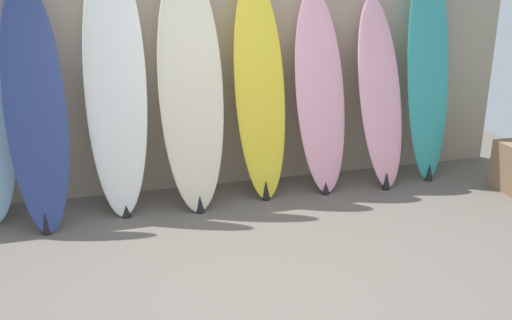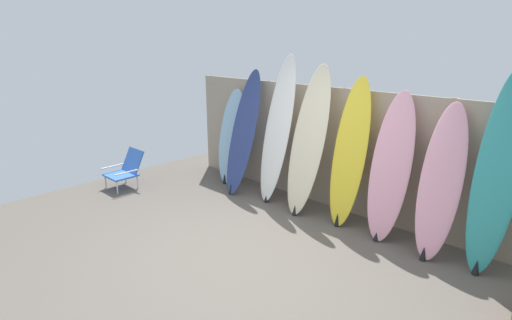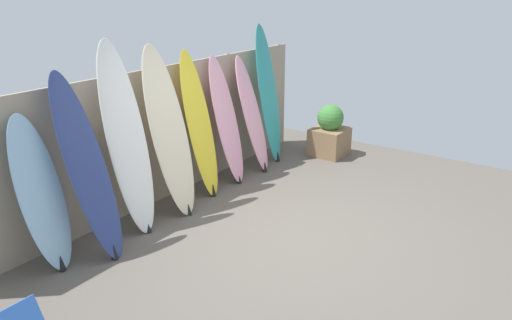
{
  "view_description": "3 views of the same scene",
  "coord_description": "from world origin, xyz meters",
  "px_view_note": "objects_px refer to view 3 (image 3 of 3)",
  "views": [
    {
      "loc": [
        -1.08,
        -3.24,
        2.04
      ],
      "look_at": [
        -0.01,
        0.54,
        0.72
      ],
      "focal_mm": 40.0,
      "sensor_mm": 36.0,
      "label": 1
    },
    {
      "loc": [
        2.98,
        -2.9,
        2.45
      ],
      "look_at": [
        -0.24,
        0.46,
        1.04
      ],
      "focal_mm": 28.0,
      "sensor_mm": 36.0,
      "label": 2
    },
    {
      "loc": [
        -4.56,
        -2.7,
        2.84
      ],
      "look_at": [
        0.24,
        0.66,
        0.73
      ],
      "focal_mm": 35.0,
      "sensor_mm": 36.0,
      "label": 3
    }
  ],
  "objects_px": {
    "surfboard_navy_1": "(88,169)",
    "surfboard_yellow_4": "(200,126)",
    "surfboard_white_2": "(127,140)",
    "surfboard_cream_3": "(169,133)",
    "planter_box": "(330,133)",
    "surfboard_pink_5": "(227,121)",
    "surfboard_teal_7": "(269,95)",
    "surfboard_pink_6": "(252,115)",
    "surfboard_skyblue_0": "(41,196)"
  },
  "relations": [
    {
      "from": "surfboard_yellow_4",
      "to": "surfboard_teal_7",
      "type": "height_order",
      "value": "surfboard_teal_7"
    },
    {
      "from": "surfboard_teal_7",
      "to": "planter_box",
      "type": "relative_size",
      "value": 2.51
    },
    {
      "from": "planter_box",
      "to": "surfboard_cream_3",
      "type": "bearing_deg",
      "value": 168.51
    },
    {
      "from": "surfboard_navy_1",
      "to": "surfboard_pink_6",
      "type": "bearing_deg",
      "value": 1.81
    },
    {
      "from": "surfboard_cream_3",
      "to": "surfboard_pink_5",
      "type": "height_order",
      "value": "surfboard_cream_3"
    },
    {
      "from": "surfboard_white_2",
      "to": "surfboard_cream_3",
      "type": "relative_size",
      "value": 1.05
    },
    {
      "from": "surfboard_skyblue_0",
      "to": "planter_box",
      "type": "bearing_deg",
      "value": -8.66
    },
    {
      "from": "surfboard_navy_1",
      "to": "surfboard_white_2",
      "type": "distance_m",
      "value": 0.67
    },
    {
      "from": "surfboard_white_2",
      "to": "planter_box",
      "type": "distance_m",
      "value": 3.93
    },
    {
      "from": "surfboard_cream_3",
      "to": "surfboard_pink_6",
      "type": "relative_size",
      "value": 1.19
    },
    {
      "from": "planter_box",
      "to": "surfboard_teal_7",
      "type": "bearing_deg",
      "value": 137.08
    },
    {
      "from": "surfboard_navy_1",
      "to": "surfboard_pink_6",
      "type": "relative_size",
      "value": 1.11
    },
    {
      "from": "surfboard_white_2",
      "to": "surfboard_cream_3",
      "type": "bearing_deg",
      "value": -5.11
    },
    {
      "from": "surfboard_pink_5",
      "to": "surfboard_pink_6",
      "type": "distance_m",
      "value": 0.62
    },
    {
      "from": "surfboard_navy_1",
      "to": "surfboard_pink_5",
      "type": "height_order",
      "value": "surfboard_navy_1"
    },
    {
      "from": "surfboard_pink_5",
      "to": "surfboard_teal_7",
      "type": "height_order",
      "value": "surfboard_teal_7"
    },
    {
      "from": "surfboard_yellow_4",
      "to": "planter_box",
      "type": "bearing_deg",
      "value": -15.56
    },
    {
      "from": "surfboard_white_2",
      "to": "planter_box",
      "type": "bearing_deg",
      "value": -10.44
    },
    {
      "from": "surfboard_navy_1",
      "to": "planter_box",
      "type": "distance_m",
      "value": 4.52
    },
    {
      "from": "surfboard_teal_7",
      "to": "surfboard_pink_5",
      "type": "bearing_deg",
      "value": -178.25
    },
    {
      "from": "surfboard_cream_3",
      "to": "surfboard_pink_5",
      "type": "bearing_deg",
      "value": 2.75
    },
    {
      "from": "surfboard_yellow_4",
      "to": "surfboard_pink_5",
      "type": "height_order",
      "value": "surfboard_yellow_4"
    },
    {
      "from": "planter_box",
      "to": "surfboard_skyblue_0",
      "type": "bearing_deg",
      "value": 171.34
    },
    {
      "from": "surfboard_skyblue_0",
      "to": "surfboard_teal_7",
      "type": "xyz_separation_m",
      "value": [
        4.11,
        -0.01,
        0.29
      ]
    },
    {
      "from": "surfboard_white_2",
      "to": "surfboard_yellow_4",
      "type": "relative_size",
      "value": 1.13
    },
    {
      "from": "surfboard_navy_1",
      "to": "surfboard_yellow_4",
      "type": "relative_size",
      "value": 1.0
    },
    {
      "from": "surfboard_navy_1",
      "to": "planter_box",
      "type": "height_order",
      "value": "surfboard_navy_1"
    },
    {
      "from": "surfboard_skyblue_0",
      "to": "surfboard_pink_5",
      "type": "distance_m",
      "value": 2.97
    },
    {
      "from": "surfboard_skyblue_0",
      "to": "surfboard_cream_3",
      "type": "distance_m",
      "value": 1.76
    },
    {
      "from": "surfboard_skyblue_0",
      "to": "surfboard_pink_6",
      "type": "distance_m",
      "value": 3.58
    },
    {
      "from": "surfboard_white_2",
      "to": "surfboard_pink_6",
      "type": "distance_m",
      "value": 2.48
    },
    {
      "from": "surfboard_skyblue_0",
      "to": "surfboard_white_2",
      "type": "distance_m",
      "value": 1.15
    },
    {
      "from": "surfboard_navy_1",
      "to": "surfboard_white_2",
      "type": "relative_size",
      "value": 0.89
    },
    {
      "from": "surfboard_cream_3",
      "to": "surfboard_white_2",
      "type": "bearing_deg",
      "value": 174.89
    },
    {
      "from": "surfboard_yellow_4",
      "to": "planter_box",
      "type": "distance_m",
      "value": 2.69
    },
    {
      "from": "surfboard_navy_1",
      "to": "surfboard_teal_7",
      "type": "height_order",
      "value": "surfboard_teal_7"
    },
    {
      "from": "surfboard_cream_3",
      "to": "surfboard_teal_7",
      "type": "distance_m",
      "value": 2.38
    },
    {
      "from": "surfboard_skyblue_0",
      "to": "surfboard_navy_1",
      "type": "height_order",
      "value": "surfboard_navy_1"
    },
    {
      "from": "surfboard_cream_3",
      "to": "planter_box",
      "type": "height_order",
      "value": "surfboard_cream_3"
    },
    {
      "from": "surfboard_yellow_4",
      "to": "surfboard_pink_5",
      "type": "relative_size",
      "value": 1.07
    },
    {
      "from": "surfboard_skyblue_0",
      "to": "surfboard_pink_6",
      "type": "height_order",
      "value": "surfboard_pink_6"
    },
    {
      "from": "surfboard_skyblue_0",
      "to": "surfboard_yellow_4",
      "type": "distance_m",
      "value": 2.38
    },
    {
      "from": "surfboard_pink_5",
      "to": "surfboard_skyblue_0",
      "type": "bearing_deg",
      "value": 179.14
    },
    {
      "from": "surfboard_skyblue_0",
      "to": "surfboard_navy_1",
      "type": "xyz_separation_m",
      "value": [
        0.46,
        -0.16,
        0.18
      ]
    },
    {
      "from": "surfboard_skyblue_0",
      "to": "planter_box",
      "type": "distance_m",
      "value": 4.98
    },
    {
      "from": "surfboard_navy_1",
      "to": "surfboard_white_2",
      "type": "bearing_deg",
      "value": 9.78
    },
    {
      "from": "surfboard_navy_1",
      "to": "surfboard_yellow_4",
      "type": "distance_m",
      "value": 1.92
    },
    {
      "from": "surfboard_skyblue_0",
      "to": "surfboard_white_2",
      "type": "relative_size",
      "value": 0.73
    },
    {
      "from": "surfboard_white_2",
      "to": "surfboard_yellow_4",
      "type": "xyz_separation_m",
      "value": [
        1.27,
        0.0,
        -0.14
      ]
    },
    {
      "from": "surfboard_white_2",
      "to": "surfboard_cream_3",
      "type": "xyz_separation_m",
      "value": [
        0.63,
        -0.06,
        -0.06
      ]
    }
  ]
}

